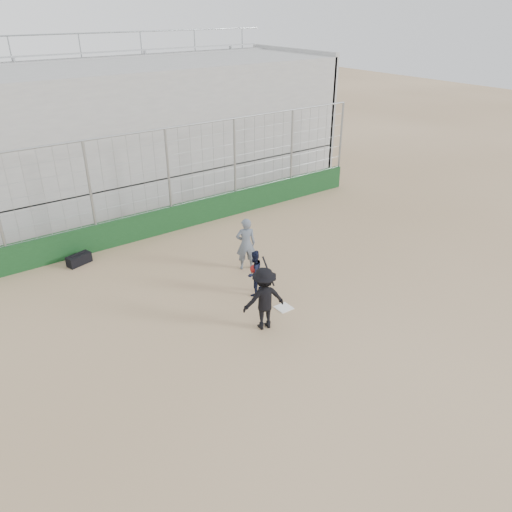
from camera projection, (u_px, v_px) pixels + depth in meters
ground at (284, 308)px, 14.73m from camera, size 90.00×90.00×0.00m
home_plate at (284, 308)px, 14.72m from camera, size 0.44×0.44×0.02m
backstop at (171, 207)px, 19.34m from camera, size 18.10×0.25×4.04m
bleachers at (116, 133)px, 22.01m from camera, size 20.25×6.70×6.98m
batter_at_plate at (264, 298)px, 13.48m from camera, size 1.31×0.96×1.97m
catcher_crouched at (255, 280)px, 15.23m from camera, size 0.88×0.80×1.01m
umpire at (246, 246)px, 16.57m from camera, size 0.78×0.67×1.64m
equipment_bag at (79, 259)px, 17.13m from camera, size 0.89×0.57×0.39m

